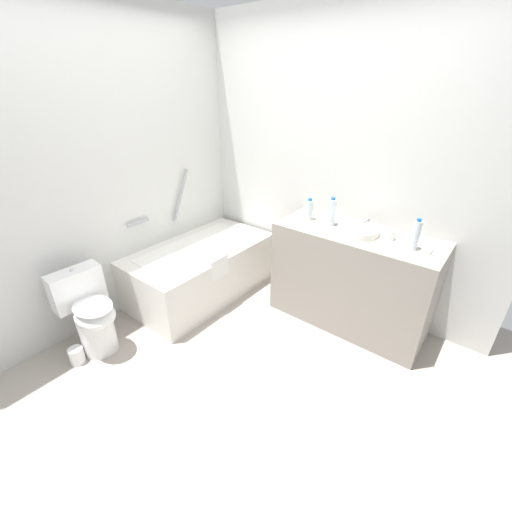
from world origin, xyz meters
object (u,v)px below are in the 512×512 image
water_bottle_0 (416,235)px  drinking_glass_1 (408,238)px  sink_faucet (367,222)px  water_bottle_2 (332,212)px  drinking_glass_0 (390,235)px  sink_basin (358,230)px  water_bottle_1 (309,210)px  bathtub (201,268)px  toilet (90,314)px  soap_dish (427,251)px  toilet_paper_roll (77,355)px

water_bottle_0 → drinking_glass_1: bearing=40.9°
sink_faucet → water_bottle_0: bearing=-116.7°
water_bottle_2 → drinking_glass_0: size_ratio=3.17×
water_bottle_0 → water_bottle_2: bearing=85.6°
sink_basin → water_bottle_1: water_bottle_1 is taller
bathtub → drinking_glass_0: bearing=-71.9°
water_bottle_2 → drinking_glass_0: bearing=-88.0°
sink_faucet → drinking_glass_1: (-0.15, -0.38, 0.01)m
drinking_glass_1 → water_bottle_2: bearing=91.2°
water_bottle_0 → toilet: bearing=130.0°
soap_dish → toilet_paper_roll: bearing=132.6°
water_bottle_0 → water_bottle_2: size_ratio=0.98×
bathtub → soap_dish: bathtub is taller
bathtub → toilet: (-1.13, 0.07, 0.06)m
toilet_paper_roll → bathtub: bearing=-1.5°
water_bottle_0 → soap_dish: bearing=-79.4°
water_bottle_0 → drinking_glass_0: size_ratio=3.10×
toilet → bathtub: bearing=88.9°
water_bottle_2 → toilet_paper_roll: bearing=147.6°
sink_faucet → water_bottle_0: water_bottle_0 is taller
sink_basin → sink_faucet: (0.19, 0.00, 0.01)m
water_bottle_0 → water_bottle_2: (0.05, 0.69, 0.00)m
sink_basin → drinking_glass_1: 0.38m
drinking_glass_0 → soap_dish: (-0.05, -0.29, -0.03)m
toilet → sink_basin: sink_basin is taller
water_bottle_0 → water_bottle_1: 0.91m
toilet → drinking_glass_0: bearing=46.6°
sink_faucet → toilet_paper_roll: 2.60m
sink_faucet → sink_basin: bearing=180.0°
toilet → water_bottle_2: (1.64, -1.20, 0.65)m
bathtub → toilet: 1.13m
toilet → water_bottle_0: (1.59, -1.89, 0.65)m
sink_basin → water_bottle_0: size_ratio=1.36×
sink_basin → toilet_paper_roll: sink_basin is taller
toilet_paper_roll → water_bottle_1: bearing=-27.4°
sink_basin → water_bottle_1: bearing=87.3°
water_bottle_2 → toilet_paper_roll: 2.36m
sink_basin → sink_faucet: 0.19m
sink_basin → drinking_glass_0: (0.04, -0.24, 0.01)m
drinking_glass_1 → toilet: bearing=132.0°
toilet → sink_faucet: size_ratio=4.60×
sink_basin → drinking_glass_0: bearing=-79.9°
drinking_glass_0 → drinking_glass_1: bearing=-91.6°
water_bottle_1 → soap_dish: bearing=-91.9°
sink_basin → sink_faucet: sink_faucet is taller
bathtub → drinking_glass_1: size_ratio=15.77×
drinking_glass_1 → soap_dish: bearing=-107.8°
toilet → drinking_glass_1: size_ratio=7.52×
water_bottle_1 → soap_dish: water_bottle_1 is taller
toilet_paper_roll → drinking_glass_1: bearing=-44.3°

